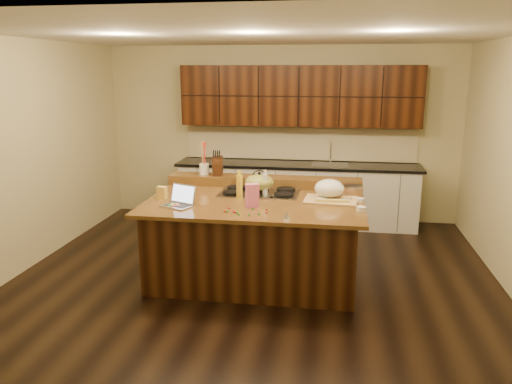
# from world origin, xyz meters

# --- Properties ---
(room) EXTENTS (5.52, 5.02, 2.72)m
(room) POSITION_xyz_m (0.00, 0.00, 1.35)
(room) COLOR black
(room) RESTS_ON ground
(island) EXTENTS (2.40, 1.60, 0.92)m
(island) POSITION_xyz_m (0.00, 0.00, 0.46)
(island) COLOR black
(island) RESTS_ON ground
(back_ledge) EXTENTS (2.40, 0.30, 0.12)m
(back_ledge) POSITION_xyz_m (0.00, 0.70, 0.98)
(back_ledge) COLOR black
(back_ledge) RESTS_ON island
(cooktop) EXTENTS (0.92, 0.52, 0.05)m
(cooktop) POSITION_xyz_m (0.00, 0.30, 0.94)
(cooktop) COLOR gray
(cooktop) RESTS_ON island
(back_counter) EXTENTS (3.70, 0.66, 2.40)m
(back_counter) POSITION_xyz_m (0.30, 2.23, 0.98)
(back_counter) COLOR silver
(back_counter) RESTS_ON ground
(kettle) EXTENTS (0.23, 0.23, 0.18)m
(kettle) POSITION_xyz_m (0.00, 0.30, 1.05)
(kettle) COLOR black
(kettle) RESTS_ON cooktop
(green_bowl) EXTENTS (0.40, 0.40, 0.18)m
(green_bowl) POSITION_xyz_m (0.00, 0.30, 1.06)
(green_bowl) COLOR olive
(green_bowl) RESTS_ON cooktop
(laptop) EXTENTS (0.39, 0.35, 0.22)m
(laptop) POSITION_xyz_m (-0.76, -0.36, 0.98)
(laptop) COLOR #B7B7BC
(laptop) RESTS_ON island
(oil_bottle) EXTENTS (0.07, 0.07, 0.27)m
(oil_bottle) POSITION_xyz_m (-0.19, 0.04, 1.06)
(oil_bottle) COLOR yellow
(oil_bottle) RESTS_ON island
(vinegar_bottle) EXTENTS (0.08, 0.08, 0.25)m
(vinegar_bottle) POSITION_xyz_m (0.08, 0.22, 1.04)
(vinegar_bottle) COLOR silver
(vinegar_bottle) RESTS_ON island
(wooden_tray) EXTENTS (0.59, 0.47, 0.23)m
(wooden_tray) POSITION_xyz_m (0.82, 0.13, 1.02)
(wooden_tray) COLOR tan
(wooden_tray) RESTS_ON island
(ramekin_a) EXTENTS (0.12, 0.12, 0.04)m
(ramekin_a) POSITION_xyz_m (1.15, -0.26, 0.94)
(ramekin_a) COLOR white
(ramekin_a) RESTS_ON island
(ramekin_b) EXTENTS (0.13, 0.13, 0.04)m
(ramekin_b) POSITION_xyz_m (1.15, 0.09, 0.94)
(ramekin_b) COLOR white
(ramekin_b) RESTS_ON island
(ramekin_c) EXTENTS (0.13, 0.13, 0.04)m
(ramekin_c) POSITION_xyz_m (0.73, 0.04, 0.94)
(ramekin_c) COLOR white
(ramekin_c) RESTS_ON island
(strainer_bowl) EXTENTS (0.31, 0.31, 0.09)m
(strainer_bowl) POSITION_xyz_m (1.08, 0.43, 0.97)
(strainer_bowl) COLOR #996B3F
(strainer_bowl) RESTS_ON island
(kitchen_timer) EXTENTS (0.09, 0.09, 0.07)m
(kitchen_timer) POSITION_xyz_m (0.42, -0.66, 0.96)
(kitchen_timer) COLOR silver
(kitchen_timer) RESTS_ON island
(pink_bag) EXTENTS (0.15, 0.12, 0.25)m
(pink_bag) POSITION_xyz_m (0.01, -0.29, 1.05)
(pink_bag) COLOR pink
(pink_bag) RESTS_ON island
(candy_plate) EXTENTS (0.20, 0.20, 0.01)m
(candy_plate) POSITION_xyz_m (-0.81, -0.41, 0.93)
(candy_plate) COLOR white
(candy_plate) RESTS_ON island
(package_box) EXTENTS (0.11, 0.08, 0.14)m
(package_box) POSITION_xyz_m (-1.05, -0.11, 0.99)
(package_box) COLOR #EECB54
(package_box) RESTS_ON island
(utensil_crock) EXTENTS (0.13, 0.13, 0.14)m
(utensil_crock) POSITION_xyz_m (-0.77, 0.70, 1.11)
(utensil_crock) COLOR white
(utensil_crock) RESTS_ON back_ledge
(knife_block) EXTENTS (0.14, 0.21, 0.23)m
(knife_block) POSITION_xyz_m (-0.59, 0.70, 1.16)
(knife_block) COLOR black
(knife_block) RESTS_ON back_ledge
(gumdrop_0) EXTENTS (0.02, 0.02, 0.02)m
(gumdrop_0) POSITION_xyz_m (-0.14, -0.53, 0.93)
(gumdrop_0) COLOR red
(gumdrop_0) RESTS_ON island
(gumdrop_1) EXTENTS (0.02, 0.02, 0.02)m
(gumdrop_1) POSITION_xyz_m (0.04, -0.61, 0.93)
(gumdrop_1) COLOR #198C26
(gumdrop_1) RESTS_ON island
(gumdrop_2) EXTENTS (0.02, 0.02, 0.02)m
(gumdrop_2) POSITION_xyz_m (-0.21, -0.41, 0.93)
(gumdrop_2) COLOR red
(gumdrop_2) RESTS_ON island
(gumdrop_3) EXTENTS (0.02, 0.02, 0.02)m
(gumdrop_3) POSITION_xyz_m (-0.10, -0.56, 0.93)
(gumdrop_3) COLOR #198C26
(gumdrop_3) RESTS_ON island
(gumdrop_4) EXTENTS (0.02, 0.02, 0.02)m
(gumdrop_4) POSITION_xyz_m (0.19, -0.40, 0.93)
(gumdrop_4) COLOR red
(gumdrop_4) RESTS_ON island
(gumdrop_5) EXTENTS (0.02, 0.02, 0.02)m
(gumdrop_5) POSITION_xyz_m (0.04, -0.40, 0.93)
(gumdrop_5) COLOR #198C26
(gumdrop_5) RESTS_ON island
(gumdrop_6) EXTENTS (0.02, 0.02, 0.02)m
(gumdrop_6) POSITION_xyz_m (0.19, -0.51, 0.93)
(gumdrop_6) COLOR red
(gumdrop_6) RESTS_ON island
(gumdrop_7) EXTENTS (0.02, 0.02, 0.02)m
(gumdrop_7) POSITION_xyz_m (-0.07, -0.62, 0.93)
(gumdrop_7) COLOR #198C26
(gumdrop_7) RESTS_ON island
(gumdrop_8) EXTENTS (0.02, 0.02, 0.02)m
(gumdrop_8) POSITION_xyz_m (-0.23, -0.53, 0.93)
(gumdrop_8) COLOR red
(gumdrop_8) RESTS_ON island
(gumdrop_9) EXTENTS (0.02, 0.02, 0.02)m
(gumdrop_9) POSITION_xyz_m (-0.20, -0.53, 0.93)
(gumdrop_9) COLOR #198C26
(gumdrop_9) RESTS_ON island
(gumdrop_10) EXTENTS (0.02, 0.02, 0.02)m
(gumdrop_10) POSITION_xyz_m (-0.12, -0.54, 0.93)
(gumdrop_10) COLOR red
(gumdrop_10) RESTS_ON island
(gumdrop_11) EXTENTS (0.02, 0.02, 0.02)m
(gumdrop_11) POSITION_xyz_m (0.13, -0.57, 0.93)
(gumdrop_11) COLOR #198C26
(gumdrop_11) RESTS_ON island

